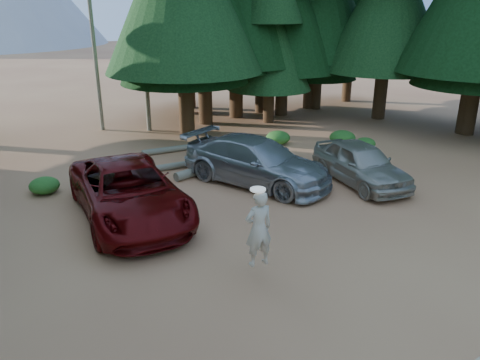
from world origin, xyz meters
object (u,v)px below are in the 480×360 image
(frisbee_player, at_px, (259,228))
(log_left, at_px, (183,148))
(red_pickup, at_px, (129,192))
(silver_minivan_center, at_px, (256,161))
(silver_minivan_right, at_px, (361,163))
(log_right, at_px, (228,161))
(log_mid, at_px, (183,165))

(frisbee_player, relative_size, log_left, 0.52)
(red_pickup, distance_m, silver_minivan_center, 5.00)
(silver_minivan_right, xyz_separation_m, log_left, (-3.52, 7.32, -0.63))
(log_left, xyz_separation_m, log_right, (0.58, -2.91, 0.04))
(silver_minivan_center, bearing_deg, log_right, 64.38)
(silver_minivan_right, relative_size, frisbee_player, 2.33)
(log_right, bearing_deg, log_mid, 143.61)
(red_pickup, relative_size, frisbee_player, 3.19)
(red_pickup, distance_m, log_mid, 4.90)
(log_right, bearing_deg, red_pickup, -165.28)
(log_right, bearing_deg, log_left, 90.27)
(red_pickup, height_order, log_left, red_pickup)
(silver_minivan_center, relative_size, log_right, 1.07)
(red_pickup, xyz_separation_m, silver_minivan_right, (8.17, -1.89, -0.09))
(silver_minivan_right, xyz_separation_m, frisbee_player, (-6.95, -3.15, 0.57))
(red_pickup, distance_m, log_left, 7.18)
(frisbee_player, height_order, log_right, frisbee_player)
(red_pickup, xyz_separation_m, log_right, (5.22, 2.52, -0.68))
(red_pickup, height_order, log_right, red_pickup)
(log_left, distance_m, log_right, 2.97)
(silver_minivan_right, height_order, log_right, silver_minivan_right)
(red_pickup, bearing_deg, silver_minivan_right, -5.55)
(silver_minivan_center, xyz_separation_m, log_right, (0.23, 2.28, -0.66))
(red_pickup, relative_size, log_left, 1.65)
(silver_minivan_center, xyz_separation_m, silver_minivan_right, (3.17, -2.13, -0.07))
(log_right, bearing_deg, silver_minivan_right, -67.26)
(red_pickup, relative_size, silver_minivan_center, 1.07)
(log_left, bearing_deg, log_mid, -109.57)
(log_left, height_order, log_mid, log_left)
(log_left, bearing_deg, red_pickup, -122.54)
(frisbee_player, relative_size, log_mid, 0.61)
(silver_minivan_center, distance_m, log_left, 5.25)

